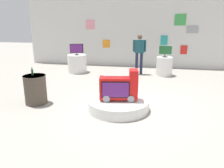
% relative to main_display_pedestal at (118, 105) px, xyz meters
% --- Properties ---
extents(ground_plane, '(30.00, 30.00, 0.00)m').
position_rel_main_display_pedestal_xyz_m(ground_plane, '(0.21, 0.36, -0.14)').
color(ground_plane, '#9E998E').
extents(back_wall_display, '(11.63, 0.13, 3.29)m').
position_rel_main_display_pedestal_xyz_m(back_wall_display, '(0.22, 5.78, 1.51)').
color(back_wall_display, silver).
rests_on(back_wall_display, ground).
extents(main_display_pedestal, '(1.60, 1.60, 0.28)m').
position_rel_main_display_pedestal_xyz_m(main_display_pedestal, '(0.00, 0.00, 0.00)').
color(main_display_pedestal, silver).
rests_on(main_display_pedestal, ground).
extents(novelty_firetruck_tv, '(1.03, 0.54, 0.82)m').
position_rel_main_display_pedestal_xyz_m(novelty_firetruck_tv, '(0.02, -0.00, 0.47)').
color(novelty_firetruck_tv, gray).
rests_on(novelty_firetruck_tv, main_display_pedestal).
extents(display_pedestal_left_rear, '(0.84, 0.84, 0.79)m').
position_rel_main_display_pedestal_xyz_m(display_pedestal_left_rear, '(-2.52, 3.98, 0.26)').
color(display_pedestal_left_rear, silver).
rests_on(display_pedestal_left_rear, ground).
extents(tv_on_left_rear, '(0.57, 0.22, 0.48)m').
position_rel_main_display_pedestal_xyz_m(tv_on_left_rear, '(-2.52, 3.98, 0.92)').
color(tv_on_left_rear, black).
rests_on(tv_on_left_rear, display_pedestal_left_rear).
extents(display_pedestal_center_rear, '(0.67, 0.67, 0.79)m').
position_rel_main_display_pedestal_xyz_m(display_pedestal_center_rear, '(1.31, 4.10, 0.26)').
color(display_pedestal_center_rear, silver).
rests_on(display_pedestal_center_rear, ground).
extents(tv_on_center_rear, '(0.56, 0.22, 0.49)m').
position_rel_main_display_pedestal_xyz_m(tv_on_center_rear, '(1.31, 4.10, 0.92)').
color(tv_on_center_rear, black).
rests_on(tv_on_center_rear, display_pedestal_center_rear).
extents(side_table_round, '(0.63, 0.63, 0.82)m').
position_rel_main_display_pedestal_xyz_m(side_table_round, '(-2.38, 0.03, 0.28)').
color(side_table_round, '#4C4238').
rests_on(side_table_round, ground).
extents(bottle_on_side_table, '(0.06, 0.06, 0.22)m').
position_rel_main_display_pedestal_xyz_m(bottle_on_side_table, '(-2.45, 0.07, 0.77)').
color(bottle_on_side_table, '#195926').
rests_on(bottle_on_side_table, side_table_round).
extents(shopper_browsing_near_truck, '(0.55, 0.25, 1.70)m').
position_rel_main_display_pedestal_xyz_m(shopper_browsing_near_truck, '(0.23, 4.14, 0.86)').
color(shopper_browsing_near_truck, '#1E233F').
rests_on(shopper_browsing_near_truck, ground).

